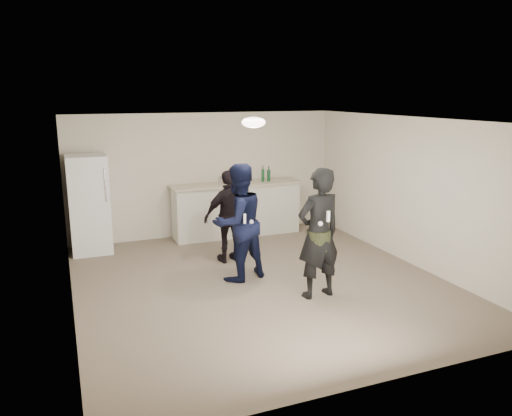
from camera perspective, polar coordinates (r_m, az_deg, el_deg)
name	(u,v)px	position (r m, az deg, el deg)	size (l,w,h in m)	color
floor	(261,283)	(7.85, 0.54, -8.52)	(6.00, 6.00, 0.00)	#6B5B4C
ceiling	(261,120)	(7.31, 0.59, 10.03)	(6.00, 6.00, 0.00)	silver
wall_back	(206,175)	(10.27, -5.79, 3.82)	(6.00, 6.00, 0.00)	beige
wall_front	(379,268)	(4.94, 13.92, -6.66)	(6.00, 6.00, 0.00)	beige
wall_left	(66,221)	(6.95, -20.92, -1.43)	(6.00, 6.00, 0.00)	beige
wall_right	(411,191)	(8.87, 17.25, 1.84)	(6.00, 6.00, 0.00)	beige
counter	(237,210)	(10.27, -2.22, -0.25)	(2.60, 0.56, 1.05)	silver
counter_top	(236,184)	(10.16, -2.25, 2.74)	(2.68, 0.64, 0.04)	beige
fridge	(89,204)	(9.58, -18.55, 0.40)	(0.70, 0.70, 1.80)	white
fridge_handle	(105,185)	(9.15, -16.84, 2.51)	(0.02, 0.02, 0.60)	silver
ceiling_dome	(254,122)	(7.59, -0.28, 9.76)	(0.36, 0.36, 0.16)	white
shaker	(220,180)	(10.00, -4.09, 3.17)	(0.08, 0.08, 0.17)	#B4B4B8
man	(238,222)	(7.74, -2.04, -1.67)	(0.89, 0.70, 1.84)	#0E163E
woman	(319,233)	(7.11, 7.17, -2.91)	(0.69, 0.45, 1.88)	black
camo_shorts	(318,240)	(7.14, 7.15, -3.62)	(0.34, 0.34, 0.28)	#2F3819
spectator	(230,217)	(8.60, -3.00, -0.98)	(0.94, 0.39, 1.61)	black
remote_man	(245,219)	(7.45, -1.32, -1.21)	(0.04, 0.04, 0.15)	white
nunchuk_man	(251,222)	(7.54, -0.54, -1.59)	(0.07, 0.07, 0.07)	white
remote_woman	(328,216)	(6.82, 8.25, -0.95)	(0.04, 0.04, 0.15)	white
nunchuk_woman	(320,224)	(6.83, 7.37, -1.78)	(0.07, 0.07, 0.07)	silver
bottle_cluster	(249,177)	(10.25, -0.77, 3.62)	(0.88, 0.18, 0.26)	#154A22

